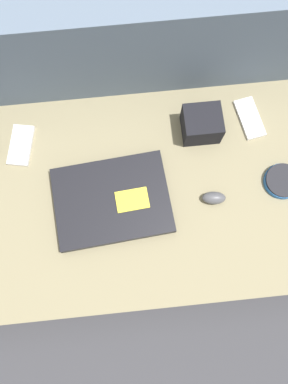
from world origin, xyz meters
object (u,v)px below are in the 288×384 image
(computer_mouse, at_px, (214,198))
(phone_silver, at_px, (21,145))
(phone_black, at_px, (250,118))
(speaker_puck, at_px, (283,181))
(camera_pouch, at_px, (202,124))
(laptop, at_px, (112,201))

(computer_mouse, xyz_separation_m, phone_silver, (-0.54, 0.22, -0.01))
(computer_mouse, bearing_deg, phone_black, 64.92)
(speaker_puck, relative_size, camera_pouch, 0.96)
(phone_black, bearing_deg, phone_silver, 171.33)
(phone_silver, xyz_separation_m, camera_pouch, (0.53, -0.00, 0.04))
(laptop, relative_size, phone_black, 2.44)
(computer_mouse, height_order, phone_black, computer_mouse)
(laptop, bearing_deg, phone_black, 21.79)
(phone_black, relative_size, camera_pouch, 1.28)
(camera_pouch, bearing_deg, laptop, -145.11)
(phone_black, bearing_deg, computer_mouse, -131.87)
(speaker_puck, relative_size, phone_black, 0.75)
(computer_mouse, distance_m, speaker_puck, 0.21)
(computer_mouse, height_order, phone_silver, computer_mouse)
(laptop, height_order, speaker_puck, laptop)
(laptop, xyz_separation_m, camera_pouch, (0.28, 0.19, 0.03))
(laptop, relative_size, phone_silver, 2.52)
(computer_mouse, bearing_deg, camera_pouch, 99.03)
(speaker_puck, distance_m, camera_pouch, 0.28)
(speaker_puck, bearing_deg, phone_black, 106.00)
(laptop, height_order, computer_mouse, laptop)
(speaker_puck, height_order, phone_silver, speaker_puck)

